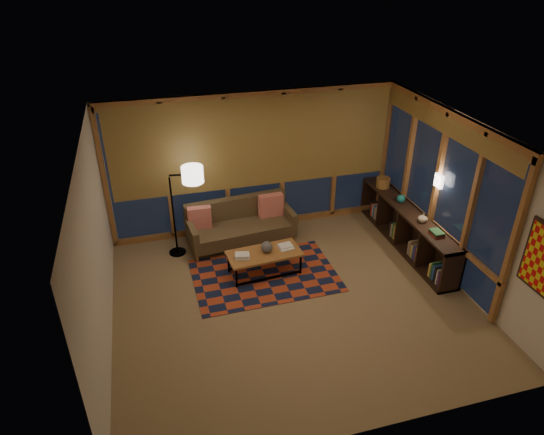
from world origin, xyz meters
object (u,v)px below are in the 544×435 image
object	(u,v)px
bookshelf	(405,227)
floor_lamp	(173,212)
sofa	(241,224)
coffee_table	(264,263)

from	to	relation	value
bookshelf	floor_lamp	bearing A→B (deg)	168.19
sofa	bookshelf	bearing A→B (deg)	-22.51
sofa	bookshelf	distance (m)	3.03
floor_lamp	sofa	bearing A→B (deg)	10.64
floor_lamp	coffee_table	bearing A→B (deg)	-27.50
coffee_table	bookshelf	xyz separation A→B (m)	(2.73, 0.17, 0.17)
sofa	floor_lamp	distance (m)	1.29
bookshelf	sofa	bearing A→B (deg)	163.03
sofa	coffee_table	xyz separation A→B (m)	(0.17, -1.06, -0.19)
floor_lamp	bookshelf	bearing A→B (deg)	-2.44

